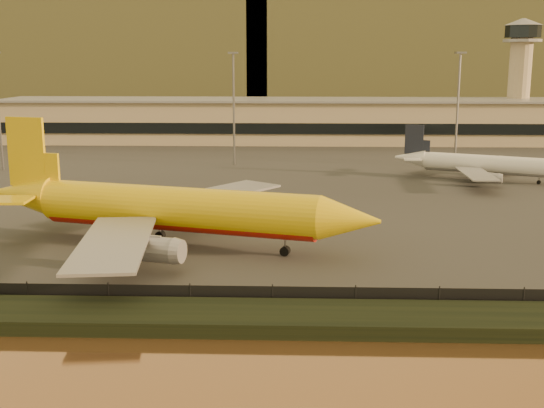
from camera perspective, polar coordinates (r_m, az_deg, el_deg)
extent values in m
plane|color=black|center=(79.24, -1.09, -5.49)|extent=(900.00, 900.00, 0.00)
cube|color=black|center=(63.00, -1.93, -9.51)|extent=(320.00, 7.00, 1.40)
cube|color=#2D2D2D|center=(172.18, 0.61, 4.03)|extent=(320.00, 220.00, 0.20)
cube|color=black|center=(66.52, -1.70, -7.77)|extent=(300.00, 0.05, 2.20)
cube|color=tan|center=(201.31, 0.83, 6.92)|extent=(160.00, 22.00, 12.00)
cube|color=black|center=(190.25, 0.75, 6.33)|extent=(160.00, 0.60, 3.00)
cube|color=gray|center=(200.86, 0.83, 8.71)|extent=(164.00, 24.00, 0.60)
cylinder|color=tan|center=(216.91, 19.93, 8.96)|extent=(6.40, 6.40, 30.00)
cylinder|color=black|center=(216.90, 20.25, 13.38)|extent=(10.40, 10.40, 3.50)
cone|color=gray|center=(217.03, 20.31, 14.10)|extent=(11.20, 11.20, 2.00)
cylinder|color=gray|center=(216.82, 20.20, 12.70)|extent=(11.20, 11.20, 0.80)
cylinder|color=slate|center=(156.53, -3.21, 7.86)|extent=(0.50, 0.50, 25.00)
cube|color=slate|center=(156.15, -3.27, 12.51)|extent=(2.20, 2.20, 0.40)
cylinder|color=slate|center=(158.02, 15.25, 7.50)|extent=(0.50, 0.50, 25.00)
cube|color=slate|center=(157.64, 15.51, 12.11)|extent=(2.20, 2.20, 0.40)
cube|color=olive|center=(439.81, -17.51, 11.87)|extent=(260.00, 160.00, 55.00)
cube|color=olive|center=(424.43, 14.05, 13.09)|extent=(220.00, 160.00, 70.00)
cylinder|color=yellow|center=(87.61, -7.85, -0.32)|extent=(37.30, 14.88, 5.37)
cylinder|color=#B3170A|center=(87.81, -7.83, -0.92)|extent=(35.99, 13.47, 4.19)
cone|color=yellow|center=(80.94, 6.57, -1.31)|extent=(8.38, 7.07, 5.37)
cone|color=yellow|center=(99.46, -20.10, 0.75)|extent=(10.37, 7.61, 5.37)
cube|color=yellow|center=(97.95, -19.86, 4.11)|extent=(5.60, 1.90, 9.40)
cube|color=yellow|center=(102.46, -17.39, 1.47)|extent=(7.11, 7.09, 0.32)
cube|color=yellow|center=(93.98, -21.06, 0.32)|extent=(5.41, 5.36, 0.32)
cube|color=gray|center=(101.05, -4.96, 0.83)|extent=(19.79, 22.89, 0.32)
cylinder|color=gray|center=(97.23, -4.30, -0.48)|extent=(6.75, 4.47, 2.95)
cube|color=gray|center=(75.98, -13.07, -3.15)|extent=(9.96, 23.94, 0.32)
cylinder|color=gray|center=(78.10, -10.10, -3.74)|extent=(6.75, 4.47, 2.95)
cylinder|color=black|center=(83.84, 1.10, -3.95)|extent=(1.39, 1.22, 1.18)
cylinder|color=slate|center=(83.67, 1.10, -3.54)|extent=(0.21, 0.21, 2.42)
cylinder|color=black|center=(88.26, -10.71, -3.35)|extent=(1.39, 1.22, 1.18)
cylinder|color=slate|center=(88.10, -10.73, -2.96)|extent=(0.21, 0.21, 2.42)
cylinder|color=black|center=(92.41, -9.32, -2.60)|extent=(1.39, 1.22, 1.18)
cylinder|color=slate|center=(92.26, -9.33, -2.23)|extent=(0.21, 0.21, 2.42)
cylinder|color=white|center=(142.50, 17.65, 3.21)|extent=(24.58, 13.25, 3.51)
cylinder|color=gray|center=(142.59, 17.63, 2.97)|extent=(23.63, 12.27, 2.74)
cone|color=white|center=(145.38, 11.48, 3.80)|extent=(7.19, 5.73, 3.51)
cube|color=#1B1F30|center=(144.73, 11.81, 5.29)|extent=(3.65, 1.79, 6.14)
cube|color=white|center=(148.40, 12.34, 4.03)|extent=(4.84, 4.82, 0.21)
cube|color=white|center=(141.63, 11.69, 3.69)|extent=(3.81, 3.65, 0.21)
cube|color=gray|center=(152.15, 17.88, 3.48)|extent=(14.69, 14.58, 0.21)
cylinder|color=gray|center=(149.74, 18.40, 2.95)|extent=(4.63, 3.44, 1.93)
cube|color=gray|center=(133.24, 16.75, 2.43)|extent=(5.30, 15.90, 0.21)
cylinder|color=gray|center=(135.47, 17.61, 2.11)|extent=(4.63, 3.44, 1.93)
cylinder|color=black|center=(142.01, 21.42, 1.71)|extent=(0.95, 0.87, 0.77)
cylinder|color=slate|center=(141.94, 21.44, 1.87)|extent=(0.18, 0.18, 1.58)
cylinder|color=black|center=(141.77, 16.43, 2.04)|extent=(0.95, 0.87, 0.77)
cylinder|color=slate|center=(141.71, 16.44, 2.20)|extent=(0.18, 0.18, 1.58)
cylinder|color=black|center=(144.85, 16.63, 2.23)|extent=(0.95, 0.87, 0.77)
cylinder|color=slate|center=(144.79, 16.64, 2.38)|extent=(0.18, 0.18, 1.58)
cube|color=yellow|center=(111.39, 2.22, 0.15)|extent=(3.89, 2.45, 1.62)
cube|color=white|center=(118.71, -13.64, 0.59)|extent=(4.18, 2.35, 1.78)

